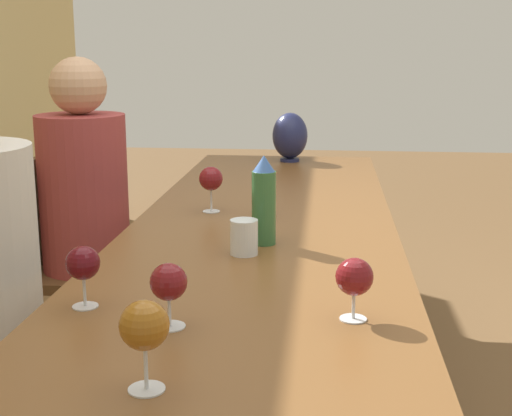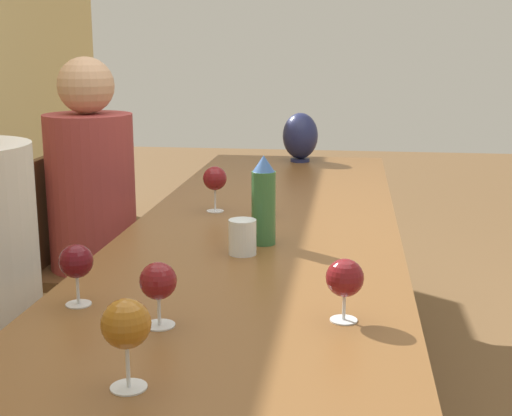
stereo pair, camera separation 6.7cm
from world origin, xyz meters
The scene contains 12 objects.
dining_table centered at (0.00, 0.00, 0.69)m, with size 3.09×0.83×0.76m.
water_bottle centered at (-0.10, -0.02, 0.88)m, with size 0.07×0.07×0.25m.
water_tumbler centered at (-0.21, 0.02, 0.81)m, with size 0.08×0.08×0.10m.
vase centered at (1.38, -0.02, 0.88)m, with size 0.17×0.17×0.24m.
wine_glass_0 centered at (-1.00, 0.09, 0.87)m, with size 0.08×0.08×0.15m.
wine_glass_1 centered at (-0.73, 0.11, 0.85)m, with size 0.08×0.08×0.13m.
wine_glass_2 centered at (-0.64, 0.32, 0.86)m, with size 0.07×0.07×0.14m.
wine_glass_3 centered at (-0.65, -0.26, 0.85)m, with size 0.08×0.08×0.13m.
wine_glass_4 centered at (0.28, 0.19, 0.87)m, with size 0.08×0.08×0.16m.
wine_glass_5 centered at (0.24, 0.01, 0.85)m, with size 0.06×0.06×0.13m.
chair_far centered at (0.53, 0.79, 0.49)m, with size 0.44×0.44×0.89m.
person_far centered at (0.53, 0.71, 0.68)m, with size 0.34×0.34×1.27m.
Camera 1 is at (-2.04, -0.20, 1.31)m, focal length 50.00 mm.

